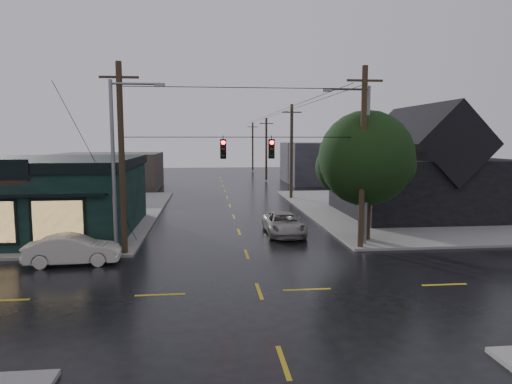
{
  "coord_description": "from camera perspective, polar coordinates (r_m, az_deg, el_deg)",
  "views": [
    {
      "loc": [
        -2.05,
        -17.96,
        6.24
      ],
      "look_at": [
        0.49,
        5.78,
        3.42
      ],
      "focal_mm": 32.0,
      "sensor_mm": 36.0,
      "label": 1
    }
  ],
  "objects": [
    {
      "name": "ground_plane",
      "position": [
        19.13,
        0.4,
        -12.31
      ],
      "size": [
        160.0,
        160.0,
        0.0
      ],
      "primitive_type": "plane",
      "color": "black"
    },
    {
      "name": "sidewalk_ne",
      "position": [
        44.33,
        23.82,
        -1.83
      ],
      "size": [
        28.0,
        28.0,
        0.15
      ],
      "primitive_type": "cube",
      "color": "gray",
      "rests_on": "ground"
    },
    {
      "name": "pizza_shop",
      "position": [
        33.71,
        -28.65,
        -0.36
      ],
      "size": [
        16.3,
        12.34,
        4.9
      ],
      "color": "black",
      "rests_on": "ground"
    },
    {
      "name": "ne_building",
      "position": [
        38.94,
        19.92,
        3.73
      ],
      "size": [
        12.6,
        11.6,
        8.75
      ],
      "color": "black",
      "rests_on": "ground"
    },
    {
      "name": "corner_tree",
      "position": [
        28.09,
        13.61,
        4.07
      ],
      "size": [
        5.72,
        5.72,
        7.76
      ],
      "color": "black",
      "rests_on": "ground"
    },
    {
      "name": "utility_pole_nw",
      "position": [
        25.63,
        -16.05,
        -7.62
      ],
      "size": [
        2.0,
        0.32,
        10.15
      ],
      "primitive_type": null,
      "color": "#352717",
      "rests_on": "ground"
    },
    {
      "name": "utility_pole_ne",
      "position": [
        26.65,
        12.89,
        -6.98
      ],
      "size": [
        2.0,
        0.32,
        10.15
      ],
      "primitive_type": null,
      "color": "#352717",
      "rests_on": "ground"
    },
    {
      "name": "utility_pole_far_a",
      "position": [
        47.16,
        4.4,
        -0.88
      ],
      "size": [
        2.0,
        0.32,
        9.65
      ],
      "primitive_type": null,
      "color": "#352717",
      "rests_on": "ground"
    },
    {
      "name": "utility_pole_far_b",
      "position": [
        66.8,
        1.28,
        1.38
      ],
      "size": [
        2.0,
        0.32,
        9.15
      ],
      "primitive_type": null,
      "color": "#352717",
      "rests_on": "ground"
    },
    {
      "name": "utility_pole_far_c",
      "position": [
        86.61,
        -0.42,
        2.61
      ],
      "size": [
        2.0,
        0.32,
        9.15
      ],
      "primitive_type": null,
      "color": "#352717",
      "rests_on": "ground"
    },
    {
      "name": "span_signal_assembly",
      "position": [
        24.56,
        -1.09,
        5.47
      ],
      "size": [
        13.0,
        0.48,
        1.23
      ],
      "color": "black",
      "rests_on": "ground"
    },
    {
      "name": "streetlight_nw",
      "position": [
        25.02,
        -17.01,
        -8.01
      ],
      "size": [
        5.4,
        0.3,
        9.15
      ],
      "primitive_type": null,
      "color": "slate",
      "rests_on": "ground"
    },
    {
      "name": "streetlight_ne",
      "position": [
        27.46,
        13.41,
        -6.59
      ],
      "size": [
        5.4,
        0.3,
        9.15
      ],
      "primitive_type": null,
      "color": "slate",
      "rests_on": "ground"
    },
    {
      "name": "bg_building_west",
      "position": [
        59.32,
        -17.72,
        2.52
      ],
      "size": [
        12.0,
        10.0,
        4.4
      ],
      "primitive_type": "cube",
      "color": "#3C342C",
      "rests_on": "ground"
    },
    {
      "name": "bg_building_east",
      "position": [
        65.59,
        9.91,
        3.64
      ],
      "size": [
        14.0,
        12.0,
        5.6
      ],
      "primitive_type": "cube",
      "color": "#28282D",
      "rests_on": "ground"
    },
    {
      "name": "sedan_cream",
      "position": [
        24.54,
        -21.92,
        -6.7
      ],
      "size": [
        4.62,
        1.89,
        1.49
      ],
      "primitive_type": "imported",
      "rotation": [
        0.0,
        0.0,
        1.64
      ],
      "color": "#B7B3A1",
      "rests_on": "ground"
    },
    {
      "name": "suv_silver",
      "position": [
        29.71,
        3.52,
        -4.01
      ],
      "size": [
        2.36,
        5.1,
        1.42
      ],
      "primitive_type": "imported",
      "rotation": [
        0.0,
        0.0,
        -0.0
      ],
      "color": "gray",
      "rests_on": "ground"
    }
  ]
}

